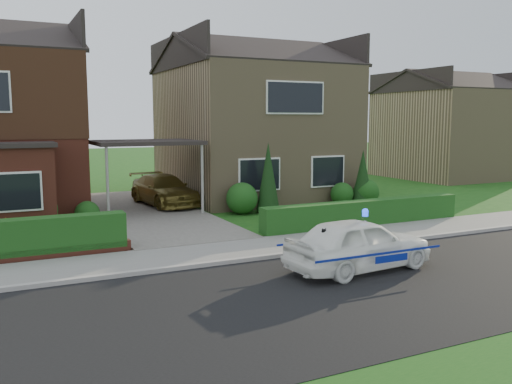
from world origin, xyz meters
TOP-DOWN VIEW (x-y plane):
  - ground at (0.00, 0.00)m, footprint 120.00×120.00m
  - road at (0.00, 0.00)m, footprint 60.00×6.00m
  - kerb at (0.00, 3.05)m, footprint 60.00×0.16m
  - sidewalk at (0.00, 4.10)m, footprint 60.00×2.00m
  - driveway at (0.00, 11.00)m, footprint 3.80×12.00m
  - house_right at (5.80, 13.99)m, footprint 7.50×8.06m
  - carport_link at (0.00, 10.95)m, footprint 3.80×3.00m
  - hedge_right at (5.80, 5.35)m, footprint 7.50×0.55m
  - shrub_left_mid at (-4.00, 9.30)m, footprint 1.32×1.32m
  - shrub_left_near at (-2.40, 9.60)m, footprint 0.84×0.84m
  - shrub_right_near at (3.20, 9.40)m, footprint 1.20×1.20m
  - shrub_right_mid at (7.80, 9.50)m, footprint 0.96×0.96m
  - shrub_right_far at (8.80, 9.20)m, footprint 1.08×1.08m
  - conifer_a at (4.20, 9.20)m, footprint 0.90×0.90m
  - conifer_b at (8.60, 9.20)m, footprint 0.90×0.90m
  - neighbour_right at (20.00, 16.00)m, footprint 6.50×7.00m
  - police_car at (2.51, 1.20)m, footprint 3.40×3.81m
  - driveway_car at (1.00, 12.20)m, footprint 2.16×4.31m
  - potted_plant_b at (-5.05, 8.23)m, footprint 0.47×0.43m
  - potted_plant_c at (-4.34, 6.00)m, footprint 0.58×0.58m

SIDE VIEW (x-z plane):
  - ground at x=0.00m, z-range 0.00..0.00m
  - road at x=0.00m, z-range -0.01..0.01m
  - hedge_right at x=5.80m, z-range -0.40..0.40m
  - sidewalk at x=0.00m, z-range 0.00..0.10m
  - kerb at x=0.00m, z-range 0.00..0.12m
  - driveway at x=0.00m, z-range 0.00..0.12m
  - potted_plant_b at x=-5.05m, z-range 0.00..0.68m
  - potted_plant_c at x=-4.34m, z-range 0.00..0.80m
  - shrub_left_near at x=-2.40m, z-range 0.00..0.84m
  - shrub_right_mid at x=7.80m, z-range 0.00..0.96m
  - shrub_right_far at x=8.80m, z-range 0.00..1.08m
  - shrub_right_near at x=3.20m, z-range 0.00..1.20m
  - police_car at x=2.51m, z-range -0.08..1.34m
  - shrub_left_mid at x=-4.00m, z-range 0.00..1.32m
  - driveway_car at x=1.00m, z-range 0.12..1.32m
  - conifer_b at x=8.60m, z-range 0.00..2.20m
  - conifer_a at x=4.20m, z-range 0.00..2.60m
  - neighbour_right at x=20.00m, z-range 0.00..5.20m
  - carport_link at x=0.00m, z-range 1.27..4.04m
  - house_right at x=5.80m, z-range 0.04..7.29m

